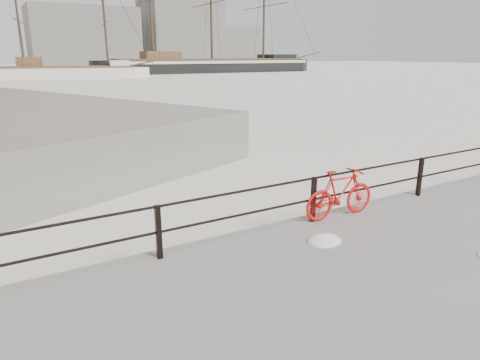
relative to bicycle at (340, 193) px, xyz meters
name	(u,v)px	position (x,y,z in m)	size (l,w,h in m)	color
ground	(411,206)	(2.82, 0.25, -0.90)	(400.00, 400.00, 0.00)	white
guardrail	(420,177)	(2.82, 0.10, -0.05)	(28.00, 0.10, 1.00)	black
bicycle	(340,193)	(0.00, 0.00, 0.00)	(1.83, 0.27, 1.11)	red
barque_black	(212,72)	(38.35, 82.07, -0.90)	(59.45, 19.46, 33.68)	black
schooner_mid	(69,78)	(6.24, 72.67, -0.90)	(29.05, 12.29, 20.89)	silver
industrial_west	(84,38)	(22.82, 140.25, 8.10)	(32.00, 18.00, 18.00)	gray
industrial_mid	(181,31)	(57.82, 145.25, 11.10)	(26.00, 20.00, 24.00)	gray
industrial_east	(230,46)	(80.82, 150.25, 6.10)	(20.00, 16.00, 14.00)	gray
smokestack	(140,1)	(44.82, 150.25, 21.10)	(2.80, 2.80, 44.00)	gray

